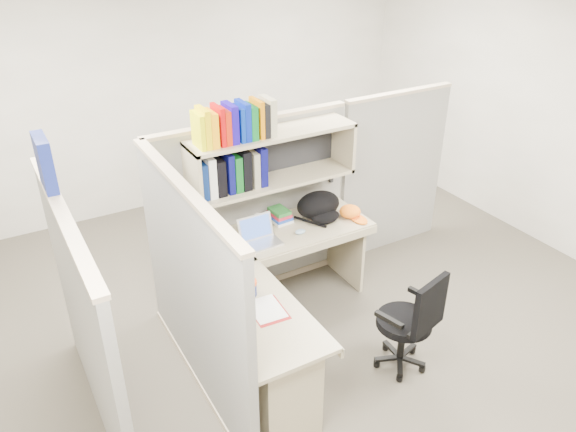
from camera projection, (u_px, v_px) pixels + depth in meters
ground at (305, 342)px, 4.56m from camera, size 6.00×6.00×0.00m
room_shell at (309, 157)px, 3.79m from camera, size 6.00×6.00×6.00m
cubicle at (236, 233)px, 4.31m from camera, size 3.79×1.84×1.95m
desk at (278, 337)px, 3.96m from camera, size 1.74×1.75×0.73m
laptop at (261, 232)px, 4.45m from camera, size 0.31×0.31×0.22m
backpack at (322, 207)px, 4.81m from camera, size 0.45×0.38×0.24m
orange_cap at (350, 211)px, 4.89m from camera, size 0.24×0.26×0.10m
snack_canister at (249, 288)px, 3.88m from camera, size 0.12×0.12×0.12m
tissue_box at (236, 324)px, 3.49m from camera, size 0.13×0.13×0.19m
mouse at (300, 232)px, 4.64m from camera, size 0.10×0.07×0.04m
paper_cup at (259, 221)px, 4.73m from camera, size 0.09×0.09×0.11m
book_stack at (279, 215)px, 4.83m from camera, size 0.18×0.23×0.11m
loose_paper at (266, 309)px, 3.77m from camera, size 0.22×0.29×0.00m
task_chair at (407, 336)px, 4.16m from camera, size 0.49×0.46×0.87m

